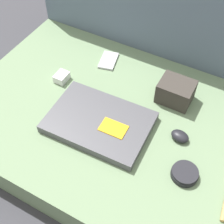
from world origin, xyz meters
TOP-DOWN VIEW (x-y plane):
  - ground_plane at (0.00, 0.00)m, footprint 8.00×8.00m
  - couch_seat at (0.00, 0.00)m, footprint 1.11×0.75m
  - couch_backrest at (0.00, 0.48)m, footprint 1.11×0.20m
  - laptop at (-0.02, -0.06)m, footprint 0.36×0.25m
  - computer_mouse at (0.25, 0.02)m, footprint 0.07×0.05m
  - speaker_puck at (0.31, -0.10)m, footprint 0.09×0.09m
  - phone_black at (-0.15, 0.25)m, footprint 0.09×0.12m
  - camera_pouch at (0.17, 0.18)m, footprint 0.12×0.10m
  - charger_brick at (-0.26, 0.06)m, footprint 0.04×0.06m

SIDE VIEW (x-z plane):
  - ground_plane at x=0.00m, z-range 0.00..0.00m
  - couch_seat at x=0.00m, z-range 0.00..0.13m
  - phone_black at x=-0.15m, z-range 0.13..0.14m
  - speaker_puck at x=0.31m, z-range 0.13..0.16m
  - computer_mouse at x=0.25m, z-range 0.13..0.16m
  - laptop at x=-0.02m, z-range 0.13..0.17m
  - charger_brick at x=-0.26m, z-range 0.13..0.16m
  - camera_pouch at x=0.17m, z-range 0.13..0.22m
  - couch_backrest at x=0.00m, z-range 0.00..0.47m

